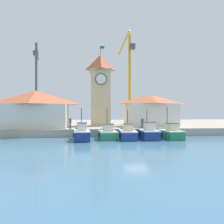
{
  "coord_description": "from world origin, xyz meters",
  "views": [
    {
      "loc": [
        -5.07,
        -22.4,
        3.39
      ],
      "look_at": [
        -1.4,
        10.09,
        3.5
      ],
      "focal_mm": 35.0,
      "sensor_mm": 36.0,
      "label": 1
    }
  ],
  "objects": [
    {
      "name": "fishing_boat_left_inner",
      "position": [
        0.03,
        4.87,
        0.72
      ],
      "size": [
        2.36,
        4.6,
        3.76
      ],
      "color": "navy",
      "rests_on": "ground"
    },
    {
      "name": "warehouse_left",
      "position": [
        -12.94,
        11.93,
        4.0
      ],
      "size": [
        9.96,
        5.91,
        5.67
      ],
      "color": "silver",
      "rests_on": "quay_wharf"
    },
    {
      "name": "clock_tower",
      "position": [
        -2.79,
        15.98,
        7.71
      ],
      "size": [
        3.79,
        3.79,
        14.12
      ],
      "color": "beige",
      "rests_on": "quay_wharf"
    },
    {
      "name": "port_crane_near",
      "position": [
        3.26,
        20.3,
        8.01
      ],
      "size": [
        2.54,
        7.38,
        18.88
      ],
      "color": "#976E11",
      "rests_on": "quay_wharf"
    },
    {
      "name": "fishing_boat_left_outer",
      "position": [
        -2.5,
        5.51,
        0.69
      ],
      "size": [
        2.28,
        4.16,
        4.14
      ],
      "color": "#237A4C",
      "rests_on": "ground"
    },
    {
      "name": "ground_plane",
      "position": [
        0.0,
        0.0,
        0.0
      ],
      "size": [
        300.0,
        300.0,
        0.0
      ],
      "primitive_type": "plane",
      "color": "teal"
    },
    {
      "name": "fishing_boat_center",
      "position": [
        5.61,
        5.13,
        0.72
      ],
      "size": [
        2.35,
        5.08,
        4.13
      ],
      "color": "#237A4C",
      "rests_on": "ground"
    },
    {
      "name": "fishing_boat_far_left",
      "position": [
        -5.78,
        4.75,
        0.77
      ],
      "size": [
        2.14,
        4.98,
        3.94
      ],
      "color": "navy",
      "rests_on": "ground"
    },
    {
      "name": "port_crane_far",
      "position": [
        -16.47,
        28.07,
        7.99
      ],
      "size": [
        2.0,
        7.34,
        18.04
      ],
      "color": "#353539",
      "rests_on": "quay_wharf"
    },
    {
      "name": "quay_wharf",
      "position": [
        0.0,
        28.09,
        0.54
      ],
      "size": [
        120.0,
        40.0,
        1.09
      ],
      "primitive_type": "cube",
      "color": "#A89E89",
      "rests_on": "ground"
    },
    {
      "name": "dock_worker_along_quay",
      "position": [
        2.94,
        8.9,
        1.94
      ],
      "size": [
        0.34,
        0.22,
        1.62
      ],
      "color": "#33333D",
      "rests_on": "quay_wharf"
    },
    {
      "name": "fishing_boat_mid_left",
      "position": [
        2.79,
        5.26,
        0.76
      ],
      "size": [
        2.26,
        5.19,
        3.79
      ],
      "color": "navy",
      "rests_on": "ground"
    },
    {
      "name": "warehouse_right",
      "position": [
        5.75,
        14.03,
        3.83
      ],
      "size": [
        8.77,
        5.54,
        5.35
      ],
      "color": "silver",
      "rests_on": "quay_wharf"
    },
    {
      "name": "dock_worker_near_tower",
      "position": [
        -7.5,
        9.07,
        1.94
      ],
      "size": [
        0.34,
        0.22,
        1.62
      ],
      "color": "#33333D",
      "rests_on": "quay_wharf"
    }
  ]
}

